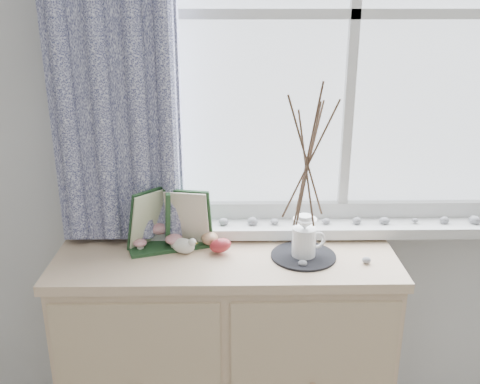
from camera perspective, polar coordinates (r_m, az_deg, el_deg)
The scene contains 8 objects.
sideboard at distance 2.12m, azimuth -1.43°, elevation -16.99°, with size 1.20×0.45×0.85m.
botanical_book at distance 1.89m, azimuth -7.76°, elevation -3.12°, with size 0.33×0.13×0.23m, color #1E3E20, non-canonical shape.
toadstool_cluster at distance 1.97m, azimuth -8.47°, elevation -4.24°, with size 0.18×0.15×0.09m.
wooden_eggs at distance 1.95m, azimuth -3.25°, elevation -4.92°, with size 0.14×0.18×0.08m.
songbird_figurine at distance 1.90m, azimuth -6.08°, elevation -5.63°, with size 0.12×0.05×0.06m, color white, non-canonical shape.
crocheted_doily at distance 1.89m, azimuth 6.77°, elevation -6.78°, with size 0.23×0.23×0.01m, color black.
twig_pitcher at distance 1.76m, azimuth 7.24°, elevation 3.69°, with size 0.28×0.28×0.63m.
sideboard_pebbles at distance 1.91m, azimuth 7.69°, elevation -6.26°, with size 0.33×0.23×0.02m.
Camera 1 is at (-0.13, 0.05, 1.69)m, focal length 40.00 mm.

